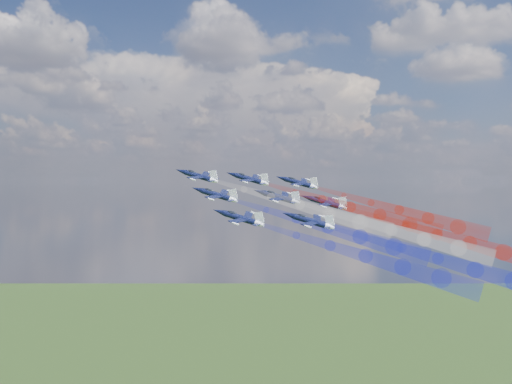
# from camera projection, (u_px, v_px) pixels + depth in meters

# --- Properties ---
(jet_lead) EXTENTS (14.64, 12.49, 7.90)m
(jet_lead) POSITION_uv_depth(u_px,v_px,m) (198.00, 176.00, 145.40)
(jet_lead) COLOR black
(trail_lead) EXTENTS (42.64, 13.52, 15.49)m
(trail_lead) POSITION_uv_depth(u_px,v_px,m) (300.00, 205.00, 136.07)
(trail_lead) COLOR white
(jet_inner_left) EXTENTS (14.64, 12.49, 7.90)m
(jet_inner_left) POSITION_uv_depth(u_px,v_px,m) (217.00, 195.00, 135.26)
(jet_inner_left) COLOR black
(trail_inner_left) EXTENTS (42.64, 13.52, 15.49)m
(trail_inner_left) POSITION_uv_depth(u_px,v_px,m) (328.00, 228.00, 125.93)
(trail_inner_left) COLOR #1A25E4
(jet_inner_right) EXTENTS (14.64, 12.49, 7.90)m
(jet_inner_right) POSITION_uv_depth(u_px,v_px,m) (249.00, 179.00, 150.43)
(jet_inner_right) COLOR black
(trail_inner_right) EXTENTS (42.64, 13.52, 15.49)m
(trail_inner_right) POSITION_uv_depth(u_px,v_px,m) (350.00, 207.00, 141.11)
(trail_inner_right) COLOR red
(jet_outer_left) EXTENTS (14.64, 12.49, 7.90)m
(jet_outer_left) POSITION_uv_depth(u_px,v_px,m) (240.00, 218.00, 122.89)
(jet_outer_left) COLOR black
(trail_outer_left) EXTENTS (42.64, 13.52, 15.49)m
(trail_outer_left) POSITION_uv_depth(u_px,v_px,m) (365.00, 256.00, 113.57)
(trail_outer_left) COLOR #1A25E4
(jet_center_third) EXTENTS (14.64, 12.49, 7.90)m
(jet_center_third) POSITION_uv_depth(u_px,v_px,m) (279.00, 197.00, 138.39)
(jet_center_third) COLOR black
(trail_center_third) EXTENTS (42.64, 13.52, 15.49)m
(trail_center_third) POSITION_uv_depth(u_px,v_px,m) (391.00, 229.00, 129.06)
(trail_center_third) COLOR white
(jet_outer_right) EXTENTS (14.64, 12.49, 7.90)m
(jet_outer_right) POSITION_uv_depth(u_px,v_px,m) (299.00, 183.00, 155.88)
(jet_outer_right) COLOR black
(trail_outer_right) EXTENTS (42.64, 13.52, 15.49)m
(trail_outer_right) POSITION_uv_depth(u_px,v_px,m) (399.00, 210.00, 146.55)
(trail_outer_right) COLOR red
(jet_rear_left) EXTENTS (14.64, 12.49, 7.90)m
(jet_rear_left) POSITION_uv_depth(u_px,v_px,m) (310.00, 221.00, 125.82)
(jet_rear_left) COLOR black
(trail_rear_left) EXTENTS (42.64, 13.52, 15.49)m
(trail_rear_left) POSITION_uv_depth(u_px,v_px,m) (438.00, 259.00, 116.49)
(trail_rear_left) COLOR #1A25E4
(jet_rear_right) EXTENTS (14.64, 12.49, 7.90)m
(jet_rear_right) POSITION_uv_depth(u_px,v_px,m) (326.00, 203.00, 143.49)
(jet_rear_right) COLOR black
(trail_rear_right) EXTENTS (42.64, 13.52, 15.49)m
(trail_rear_right) POSITION_uv_depth(u_px,v_px,m) (437.00, 234.00, 134.16)
(trail_rear_right) COLOR red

